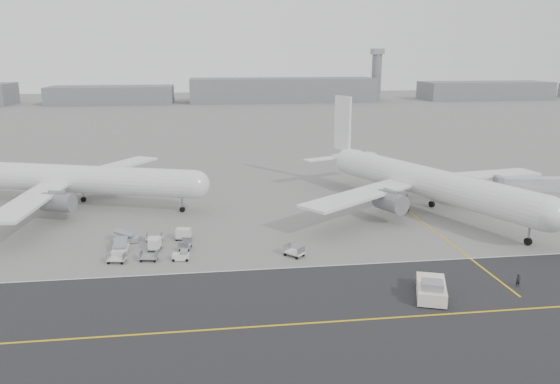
{
  "coord_description": "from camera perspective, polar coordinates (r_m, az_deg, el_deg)",
  "views": [
    {
      "loc": [
        -6.64,
        -70.54,
        28.22
      ],
      "look_at": [
        4.66,
        12.0,
        7.05
      ],
      "focal_mm": 35.0,
      "sensor_mm": 36.0,
      "label": 1
    }
  ],
  "objects": [
    {
      "name": "ground",
      "position": [
        76.27,
        -2.26,
        -7.47
      ],
      "size": [
        700.0,
        700.0,
        0.0
      ],
      "primitive_type": "plane",
      "color": "gray",
      "rests_on": "ground"
    },
    {
      "name": "taxiway",
      "position": [
        60.78,
        4.3,
        -13.44
      ],
      "size": [
        220.0,
        59.0,
        0.03
      ],
      "color": "#29292C",
      "rests_on": "ground"
    },
    {
      "name": "horizon_buildings",
      "position": [
        333.76,
        -1.48,
        9.4
      ],
      "size": [
        520.0,
        28.0,
        28.0
      ],
      "primitive_type": null,
      "color": "gray",
      "rests_on": "ground"
    },
    {
      "name": "control_tower",
      "position": [
        352.28,
        10.06,
        12.1
      ],
      "size": [
        7.0,
        7.0,
        31.25
      ],
      "color": "gray",
      "rests_on": "ground"
    },
    {
      "name": "airliner_a",
      "position": [
        109.87,
        -20.74,
        1.3
      ],
      "size": [
        51.65,
        50.68,
        18.49
      ],
      "rotation": [
        0.0,
        0.0,
        1.24
      ],
      "color": "white",
      "rests_on": "ground"
    },
    {
      "name": "airliner_b",
      "position": [
        103.39,
        14.62,
        1.15
      ],
      "size": [
        52.14,
        53.32,
        19.44
      ],
      "rotation": [
        0.0,
        0.0,
        0.41
      ],
      "color": "white",
      "rests_on": "ground"
    },
    {
      "name": "pushback_tug",
      "position": [
        68.26,
        15.53,
        -9.74
      ],
      "size": [
        5.45,
        9.06,
        2.58
      ],
      "rotation": [
        0.0,
        0.0,
        -0.35
      ],
      "color": "silver",
      "rests_on": "ground"
    },
    {
      "name": "jet_bridge",
      "position": [
        114.41,
        25.02,
        0.63
      ],
      "size": [
        15.01,
        5.21,
        5.6
      ],
      "rotation": [
        0.0,
        0.0,
        -0.18
      ],
      "color": "gray",
      "rests_on": "ground"
    },
    {
      "name": "gse_cluster",
      "position": [
        83.3,
        -13.11,
        -5.93
      ],
      "size": [
        17.93,
        17.42,
        1.88
      ],
      "primitive_type": null,
      "rotation": [
        0.0,
        0.0,
        -0.09
      ],
      "color": "gray",
      "rests_on": "ground"
    },
    {
      "name": "stray_dolly",
      "position": [
        78.85,
        1.49,
        -6.72
      ],
      "size": [
        3.13,
        3.2,
        1.71
      ],
      "primitive_type": null,
      "rotation": [
        0.0,
        0.0,
        0.74
      ],
      "color": "silver",
      "rests_on": "ground"
    },
    {
      "name": "ground_crew_a",
      "position": [
        74.78,
        23.63,
        -8.48
      ],
      "size": [
        0.63,
        0.43,
        1.69
      ],
      "primitive_type": "imported",
      "rotation": [
        0.0,
        0.0,
        0.04
      ],
      "color": "black",
      "rests_on": "ground"
    }
  ]
}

